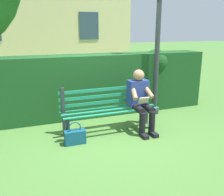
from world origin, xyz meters
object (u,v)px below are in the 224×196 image
person_seated (140,99)px  handbag (75,137)px  park_bench (109,108)px  lamp_post (159,9)px

person_seated → handbag: bearing=7.9°
handbag → park_bench: bearing=-154.4°
handbag → lamp_post: size_ratio=0.11×
park_bench → person_seated: 0.63m
handbag → lamp_post: bearing=-155.7°
park_bench → handbag: 0.90m
park_bench → person_seated: (-0.58, 0.18, 0.17)m
park_bench → handbag: bearing=25.6°
handbag → person_seated: bearing=-172.1°
lamp_post → handbag: bearing=24.3°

